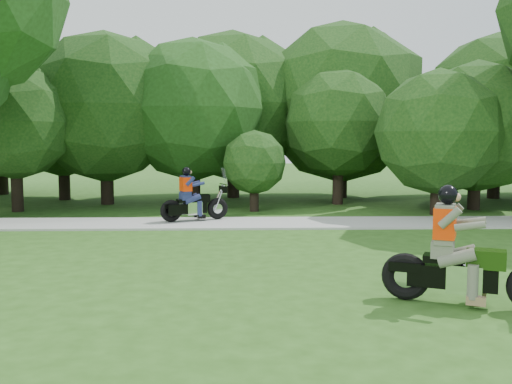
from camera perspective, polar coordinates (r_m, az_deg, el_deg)
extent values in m
plane|color=#274D16|center=(8.81, 9.13, -10.87)|extent=(100.00, 100.00, 0.00)
cube|color=#9C9C97|center=(16.56, 3.94, -3.10)|extent=(60.00, 2.20, 0.06)
cylinder|color=black|center=(21.69, 8.19, 1.08)|extent=(0.40, 0.40, 1.75)
sphere|color=#11350F|center=(21.64, 8.26, 6.91)|extent=(4.09, 4.09, 4.09)
cylinder|color=black|center=(21.24, 20.97, 0.23)|extent=(0.43, 0.43, 1.41)
sphere|color=#11350F|center=(21.17, 21.16, 6.14)|extent=(4.56, 4.56, 4.56)
cylinder|color=black|center=(27.71, -24.06, 1.63)|extent=(0.51, 0.51, 1.80)
cylinder|color=black|center=(24.31, -18.63, 1.37)|extent=(0.45, 0.45, 1.80)
sphere|color=#11350F|center=(24.29, -18.81, 7.36)|extent=(5.04, 5.04, 5.04)
cylinder|color=black|center=(25.60, 22.69, 1.42)|extent=(0.50, 0.50, 1.80)
sphere|color=#11350F|center=(25.59, 22.92, 7.84)|extent=(6.06, 6.06, 6.06)
cylinder|color=black|center=(19.39, 17.62, -0.18)|extent=(0.40, 0.40, 1.36)
sphere|color=#11350F|center=(19.31, 17.78, 5.76)|extent=(4.08, 4.08, 4.08)
cylinder|color=black|center=(22.17, -14.67, 1.12)|extent=(0.48, 0.48, 1.80)
sphere|color=#11350F|center=(22.15, -14.84, 8.20)|extent=(5.65, 5.65, 5.65)
cylinder|color=black|center=(23.99, -2.30, 1.59)|extent=(0.51, 0.51, 1.80)
sphere|color=#11350F|center=(23.98, -2.32, 8.59)|extent=(6.24, 6.24, 6.24)
cylinder|color=black|center=(20.91, -22.78, 0.57)|extent=(0.39, 0.39, 1.75)
sphere|color=#11350F|center=(20.85, -22.99, 6.41)|extent=(3.87, 3.87, 3.87)
cylinder|color=black|center=(24.17, 8.47, 1.57)|extent=(0.53, 0.53, 1.80)
sphere|color=#11350F|center=(24.17, 8.57, 8.85)|extent=(6.68, 6.68, 6.68)
cylinder|color=black|center=(21.66, -6.21, 1.17)|extent=(0.47, 0.47, 1.80)
sphere|color=#1D3D11|center=(21.63, -6.28, 8.18)|extent=(5.37, 5.37, 5.37)
cylinder|color=black|center=(19.36, -0.18, -0.53)|extent=(0.31, 0.31, 0.96)
sphere|color=#11350F|center=(19.28, -0.18, 2.99)|extent=(2.19, 2.19, 2.19)
torus|color=black|center=(9.05, 14.72, -8.17)|extent=(0.75, 0.49, 0.72)
cube|color=black|center=(8.98, 19.00, -8.05)|extent=(1.26, 0.75, 0.33)
cube|color=silver|center=(8.97, 20.13, -8.10)|extent=(0.60, 0.52, 0.41)
cube|color=black|center=(8.90, 22.02, -6.22)|extent=(0.62, 0.50, 0.27)
cube|color=black|center=(8.93, 18.14, -6.33)|extent=(0.63, 0.52, 0.10)
cube|color=#545847|center=(8.90, 18.17, -5.42)|extent=(0.44, 0.49, 0.25)
cube|color=#545847|center=(8.84, 18.37, -3.05)|extent=(0.42, 0.51, 0.58)
cube|color=#F43304|center=(8.84, 18.38, -2.91)|extent=(0.47, 0.56, 0.46)
sphere|color=black|center=(8.79, 18.66, -0.25)|extent=(0.29, 0.29, 0.29)
torus|color=black|center=(16.64, -8.49, -1.88)|extent=(0.67, 0.42, 0.65)
torus|color=black|center=(17.08, -3.86, -1.65)|extent=(0.67, 0.42, 0.65)
cube|color=black|center=(16.79, -6.70, -1.64)|extent=(1.04, 0.60, 0.30)
cube|color=silver|center=(16.83, -6.24, -1.62)|extent=(0.53, 0.46, 0.37)
cube|color=black|center=(16.87, -5.51, -0.65)|extent=(0.55, 0.44, 0.24)
cube|color=black|center=(16.73, -7.09, -0.84)|extent=(0.56, 0.46, 0.09)
cylinder|color=silver|center=(17.05, -3.76, -0.57)|extent=(0.35, 0.18, 0.83)
cylinder|color=silver|center=(17.07, -3.27, 0.77)|extent=(0.26, 0.56, 0.03)
cube|color=black|center=(16.45, -8.14, -1.80)|extent=(0.40, 0.25, 0.31)
cube|color=black|center=(16.84, -8.52, -1.64)|extent=(0.40, 0.25, 0.31)
cube|color=navy|center=(16.71, -7.09, -0.40)|extent=(0.39, 0.43, 0.22)
cube|color=navy|center=(16.69, -7.04, 0.73)|extent=(0.37, 0.45, 0.52)
cube|color=#F43304|center=(16.69, -7.04, 0.80)|extent=(0.41, 0.49, 0.41)
sphere|color=black|center=(16.67, -6.97, 2.06)|extent=(0.26, 0.26, 0.26)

